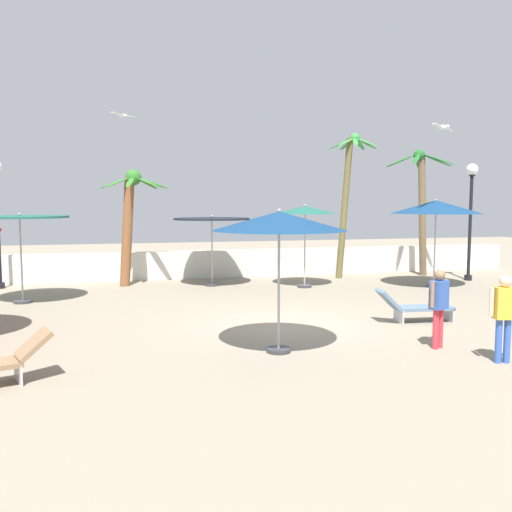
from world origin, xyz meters
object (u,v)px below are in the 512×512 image
(lamp_post_1, at_px, (471,202))
(patio_umbrella_4, at_px, (305,211))
(patio_umbrella_1, at_px, (212,222))
(patio_umbrella_2, at_px, (279,222))
(palm_tree_0, at_px, (130,212))
(palm_tree_1, at_px, (348,188))
(seagull_1, at_px, (123,115))
(lounge_chair_0, at_px, (414,307))
(patio_umbrella_5, at_px, (436,207))
(guest_0, at_px, (504,310))
(palm_tree_2, at_px, (421,196))
(seagull_0, at_px, (443,127))
(guest_1, at_px, (439,301))
(patio_umbrella_0, at_px, (20,221))

(lamp_post_1, bearing_deg, patio_umbrella_4, -179.09)
(patio_umbrella_4, bearing_deg, patio_umbrella_1, 159.60)
(patio_umbrella_2, distance_m, palm_tree_0, 9.89)
(palm_tree_1, distance_m, seagull_1, 8.78)
(palm_tree_0, distance_m, lounge_chair_0, 10.44)
(lounge_chair_0, height_order, seagull_1, seagull_1)
(palm_tree_0, height_order, lounge_chair_0, palm_tree_0)
(patio_umbrella_5, height_order, guest_0, patio_umbrella_5)
(patio_umbrella_2, distance_m, palm_tree_2, 12.85)
(patio_umbrella_4, distance_m, seagull_0, 5.13)
(guest_1, xyz_separation_m, seagull_0, (3.72, 5.87, 4.31))
(patio_umbrella_2, relative_size, guest_0, 1.73)
(palm_tree_2, bearing_deg, patio_umbrella_4, -162.09)
(palm_tree_0, bearing_deg, patio_umbrella_1, -14.22)
(palm_tree_1, bearing_deg, patio_umbrella_5, -56.87)
(palm_tree_0, height_order, palm_tree_2, palm_tree_2)
(patio_umbrella_1, bearing_deg, guest_1, -71.91)
(patio_umbrella_0, bearing_deg, seagull_1, 50.38)
(palm_tree_1, xyz_separation_m, guest_1, (-2.39, -10.11, -2.53))
(patio_umbrella_0, bearing_deg, patio_umbrella_4, 5.13)
(lounge_chair_0, bearing_deg, lamp_post_1, 46.24)
(patio_umbrella_4, distance_m, lamp_post_1, 6.57)
(patio_umbrella_5, bearing_deg, palm_tree_0, 163.91)
(palm_tree_1, xyz_separation_m, lamp_post_1, (4.18, -1.81, -0.54))
(patio_umbrella_2, bearing_deg, patio_umbrella_5, 41.14)
(patio_umbrella_5, distance_m, palm_tree_1, 3.67)
(patio_umbrella_4, xyz_separation_m, palm_tree_0, (-5.83, 1.84, -0.05))
(lounge_chair_0, bearing_deg, patio_umbrella_5, 53.62)
(patio_umbrella_4, height_order, palm_tree_2, palm_tree_2)
(palm_tree_0, bearing_deg, guest_0, -60.22)
(patio_umbrella_1, height_order, patio_umbrella_2, patio_umbrella_2)
(seagull_0, bearing_deg, patio_umbrella_0, 173.15)
(patio_umbrella_2, xyz_separation_m, patio_umbrella_5, (7.55, 6.59, 0.21))
(patio_umbrella_5, distance_m, palm_tree_0, 10.60)
(patio_umbrella_4, xyz_separation_m, patio_umbrella_5, (4.35, -1.10, 0.14))
(patio_umbrella_0, relative_size, patio_umbrella_2, 0.97)
(palm_tree_1, bearing_deg, lounge_chair_0, -101.45)
(lamp_post_1, distance_m, guest_1, 10.77)
(patio_umbrella_1, distance_m, lamp_post_1, 9.69)
(palm_tree_2, bearing_deg, guest_0, -113.69)
(patio_umbrella_0, bearing_deg, patio_umbrella_5, -1.25)
(seagull_1, bearing_deg, seagull_0, -28.13)
(lamp_post_1, xyz_separation_m, seagull_0, (-2.84, -2.44, 2.32))
(palm_tree_1, bearing_deg, patio_umbrella_1, -171.85)
(patio_umbrella_1, distance_m, palm_tree_1, 5.63)
(lounge_chair_0, bearing_deg, patio_umbrella_1, 118.64)
(patio_umbrella_0, bearing_deg, palm_tree_1, 13.45)
(patio_umbrella_0, distance_m, guest_1, 11.72)
(patio_umbrella_1, relative_size, palm_tree_1, 0.48)
(patio_umbrella_0, distance_m, patio_umbrella_4, 9.03)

